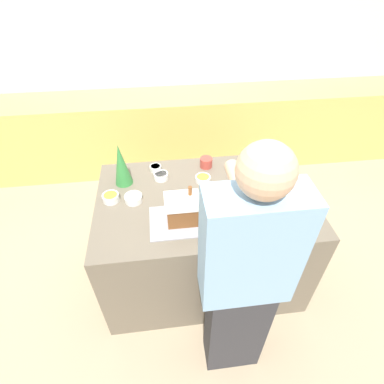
# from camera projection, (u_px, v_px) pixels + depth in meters

# --- Properties ---
(ground_plane) EXTENTS (12.00, 12.00, 0.00)m
(ground_plane) POSITION_uv_depth(u_px,v_px,m) (202.00, 270.00, 2.73)
(ground_plane) COLOR tan
(wall_back) EXTENTS (8.00, 0.05, 2.60)m
(wall_back) POSITION_uv_depth(u_px,v_px,m) (177.00, 51.00, 3.44)
(wall_back) COLOR white
(wall_back) RESTS_ON ground_plane
(back_cabinet_block) EXTENTS (6.00, 0.60, 0.92)m
(back_cabinet_block) POSITION_uv_depth(u_px,v_px,m) (182.00, 130.00, 3.74)
(back_cabinet_block) COLOR #DBBC60
(back_cabinet_block) RESTS_ON ground_plane
(kitchen_island) EXTENTS (1.55, 0.99, 0.89)m
(kitchen_island) POSITION_uv_depth(u_px,v_px,m) (203.00, 238.00, 2.44)
(kitchen_island) COLOR #6B6051
(kitchen_island) RESTS_ON ground_plane
(baking_tray) EXTENTS (0.43, 0.31, 0.01)m
(baking_tray) POSITION_uv_depth(u_px,v_px,m) (183.00, 221.00, 1.97)
(baking_tray) COLOR #9E9EA8
(baking_tray) RESTS_ON kitchen_island
(gingerbread_house) EXTENTS (0.22, 0.15, 0.26)m
(gingerbread_house) POSITION_uv_depth(u_px,v_px,m) (182.00, 209.00, 1.90)
(gingerbread_house) COLOR brown
(gingerbread_house) RESTS_ON baking_tray
(decorative_tree) EXTENTS (0.13, 0.13, 0.33)m
(decorative_tree) POSITION_uv_depth(u_px,v_px,m) (121.00, 165.00, 2.17)
(decorative_tree) COLOR #33843D
(decorative_tree) RESTS_ON kitchen_island
(candy_bowl_behind_tray) EXTENTS (0.12, 0.12, 0.04)m
(candy_bowl_behind_tray) POSITION_uv_depth(u_px,v_px,m) (203.00, 179.00, 2.28)
(candy_bowl_behind_tray) COLOR white
(candy_bowl_behind_tray) RESTS_ON kitchen_island
(candy_bowl_front_corner) EXTENTS (0.11, 0.11, 0.05)m
(candy_bowl_front_corner) POSITION_uv_depth(u_px,v_px,m) (161.00, 176.00, 2.30)
(candy_bowl_front_corner) COLOR white
(candy_bowl_front_corner) RESTS_ON kitchen_island
(candy_bowl_near_tray_left) EXTENTS (0.13, 0.13, 0.04)m
(candy_bowl_near_tray_left) POSITION_uv_depth(u_px,v_px,m) (255.00, 168.00, 2.38)
(candy_bowl_near_tray_left) COLOR silver
(candy_bowl_near_tray_left) RESTS_ON kitchen_island
(candy_bowl_near_tray_right) EXTENTS (0.12, 0.12, 0.05)m
(candy_bowl_near_tray_right) POSITION_uv_depth(u_px,v_px,m) (111.00, 197.00, 2.11)
(candy_bowl_near_tray_right) COLOR white
(candy_bowl_near_tray_right) RESTS_ON kitchen_island
(candy_bowl_center_rear) EXTENTS (0.12, 0.12, 0.05)m
(candy_bowl_center_rear) POSITION_uv_depth(u_px,v_px,m) (133.00, 198.00, 2.10)
(candy_bowl_center_rear) COLOR white
(candy_bowl_center_rear) RESTS_ON kitchen_island
(candy_bowl_far_right) EXTENTS (0.10, 0.10, 0.05)m
(candy_bowl_far_right) POSITION_uv_depth(u_px,v_px,m) (237.00, 166.00, 2.39)
(candy_bowl_far_right) COLOR white
(candy_bowl_far_right) RESTS_ON kitchen_island
(candy_bowl_far_left) EXTENTS (0.09, 0.09, 0.04)m
(candy_bowl_far_left) POSITION_uv_depth(u_px,v_px,m) (156.00, 168.00, 2.38)
(candy_bowl_far_left) COLOR silver
(candy_bowl_far_left) RESTS_ON kitchen_island
(mug) EXTENTS (0.10, 0.10, 0.08)m
(mug) POSITION_uv_depth(u_px,v_px,m) (206.00, 162.00, 2.41)
(mug) COLOR #B24238
(mug) RESTS_ON kitchen_island
(person) EXTENTS (0.47, 0.58, 1.78)m
(person) POSITION_uv_depth(u_px,v_px,m) (243.00, 282.00, 1.59)
(person) COLOR #333338
(person) RESTS_ON ground_plane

